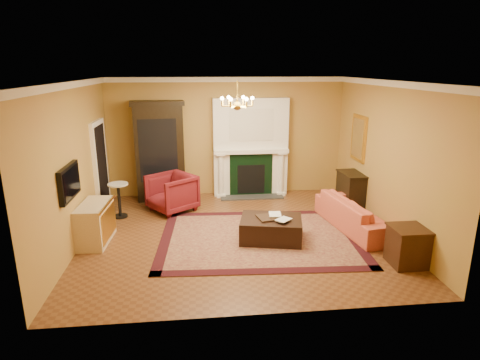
{
  "coord_description": "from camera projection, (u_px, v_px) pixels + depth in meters",
  "views": [
    {
      "loc": [
        -0.76,
        -7.44,
        3.26
      ],
      "look_at": [
        0.08,
        0.3,
        1.04
      ],
      "focal_mm": 30.0,
      "sensor_mm": 36.0,
      "label": 1
    }
  ],
  "objects": [
    {
      "name": "floor",
      "position": [
        238.0,
        234.0,
        8.09
      ],
      "size": [
        6.0,
        5.5,
        0.02
      ],
      "primitive_type": "cube",
      "color": "brown",
      "rests_on": "ground"
    },
    {
      "name": "crown_molding",
      "position": [
        233.0,
        82.0,
        8.19
      ],
      "size": [
        6.0,
        5.5,
        0.12
      ],
      "color": "white",
      "rests_on": "ceiling"
    },
    {
      "name": "chandelier",
      "position": [
        237.0,
        103.0,
        7.37
      ],
      "size": [
        0.63,
        0.55,
        0.53
      ],
      "color": "gold",
      "rests_on": "ceiling"
    },
    {
      "name": "pedestal_table",
      "position": [
        119.0,
        198.0,
        8.85
      ],
      "size": [
        0.44,
        0.44,
        0.78
      ],
      "color": "black",
      "rests_on": "floor"
    },
    {
      "name": "wingback_armchair",
      "position": [
        172.0,
        191.0,
        9.26
      ],
      "size": [
        1.25,
        1.26,
        0.95
      ],
      "primitive_type": "imported",
      "rotation": [
        0.0,
        0.0,
        -0.92
      ],
      "color": "maroon",
      "rests_on": "floor"
    },
    {
      "name": "topiary_left",
      "position": [
        225.0,
        140.0,
        10.1
      ],
      "size": [
        0.15,
        0.15,
        0.41
      ],
      "color": "gray",
      "rests_on": "fireplace"
    },
    {
      "name": "leather_ottoman",
      "position": [
        271.0,
        229.0,
        7.74
      ],
      "size": [
        1.31,
        1.07,
        0.43
      ],
      "primitive_type": "cube",
      "rotation": [
        0.0,
        0.0,
        -0.21
      ],
      "color": "black",
      "rests_on": "oriental_rug"
    },
    {
      "name": "coral_sofa",
      "position": [
        357.0,
        209.0,
        8.25
      ],
      "size": [
        0.96,
        2.26,
        0.86
      ],
      "primitive_type": "imported",
      "rotation": [
        0.0,
        0.0,
        1.72
      ],
      "color": "#DE5246",
      "rests_on": "floor"
    },
    {
      "name": "end_table",
      "position": [
        407.0,
        247.0,
        6.75
      ],
      "size": [
        0.55,
        0.55,
        0.64
      ],
      "primitive_type": "cube",
      "rotation": [
        0.0,
        0.0,
        0.0
      ],
      "color": "#33190D",
      "rests_on": "floor"
    },
    {
      "name": "ottoman_tray",
      "position": [
        271.0,
        217.0,
        7.69
      ],
      "size": [
        0.57,
        0.48,
        0.03
      ],
      "primitive_type": "cube",
      "rotation": [
        0.0,
        0.0,
        0.2
      ],
      "color": "black",
      "rests_on": "leather_ottoman"
    },
    {
      "name": "ceiling",
      "position": [
        237.0,
        80.0,
        7.26
      ],
      "size": [
        6.0,
        5.5,
        0.02
      ],
      "primitive_type": "cube",
      "color": "silver",
      "rests_on": "wall_back"
    },
    {
      "name": "oriental_rug",
      "position": [
        259.0,
        238.0,
        7.88
      ],
      "size": [
        4.0,
        3.1,
        0.02
      ],
      "primitive_type": "cube",
      "rotation": [
        0.0,
        0.0,
        -0.06
      ],
      "color": "#4E101E",
      "rests_on": "floor"
    },
    {
      "name": "console_table",
      "position": [
        351.0,
        192.0,
        9.35
      ],
      "size": [
        0.47,
        0.79,
        0.86
      ],
      "primitive_type": "cube",
      "rotation": [
        0.0,
        0.0,
        0.05
      ],
      "color": "black",
      "rests_on": "floor"
    },
    {
      "name": "gilt_mirror",
      "position": [
        359.0,
        138.0,
        9.28
      ],
      "size": [
        0.06,
        0.76,
        1.05
      ],
      "color": "gold",
      "rests_on": "wall_right"
    },
    {
      "name": "book_a",
      "position": [
        269.0,
        208.0,
        7.71
      ],
      "size": [
        0.23,
        0.05,
        0.3
      ],
      "primitive_type": "imported",
      "rotation": [
        0.0,
        0.0,
        -0.11
      ],
      "color": "gray",
      "rests_on": "ottoman_tray"
    },
    {
      "name": "wall_left",
      "position": [
        75.0,
        165.0,
        7.36
      ],
      "size": [
        0.02,
        5.5,
        3.0
      ],
      "primitive_type": "cube",
      "color": "#B07B3F",
      "rests_on": "floor"
    },
    {
      "name": "wall_back",
      "position": [
        227.0,
        137.0,
        10.31
      ],
      "size": [
        6.0,
        0.02,
        3.0
      ],
      "primitive_type": "cube",
      "color": "#B07B3F",
      "rests_on": "floor"
    },
    {
      "name": "wall_front",
      "position": [
        260.0,
        211.0,
        5.03
      ],
      "size": [
        6.0,
        0.02,
        3.0
      ],
      "primitive_type": "cube",
      "color": "#B07B3F",
      "rests_on": "floor"
    },
    {
      "name": "book_b",
      "position": [
        279.0,
        212.0,
        7.52
      ],
      "size": [
        0.16,
        0.17,
        0.29
      ],
      "primitive_type": "imported",
      "rotation": [
        0.0,
        0.0,
        -0.83
      ],
      "color": "gray",
      "rests_on": "ottoman_tray"
    },
    {
      "name": "commode",
      "position": [
        95.0,
        223.0,
        7.61
      ],
      "size": [
        0.55,
        1.06,
        0.77
      ],
      "primitive_type": "cube",
      "rotation": [
        0.0,
        0.0,
        -0.06
      ],
      "color": "beige",
      "rests_on": "floor"
    },
    {
      "name": "wall_right",
      "position": [
        387.0,
        158.0,
        7.98
      ],
      "size": [
        0.02,
        5.5,
        3.0
      ],
      "primitive_type": "cube",
      "color": "#B07B3F",
      "rests_on": "floor"
    },
    {
      "name": "fireplace",
      "position": [
        250.0,
        150.0,
        10.28
      ],
      "size": [
        1.9,
        0.7,
        2.5
      ],
      "color": "white",
      "rests_on": "wall_back"
    },
    {
      "name": "china_cabinet",
      "position": [
        159.0,
        153.0,
        9.97
      ],
      "size": [
        1.24,
        0.69,
        2.35
      ],
      "primitive_type": "cube",
      "rotation": [
        0.0,
        0.0,
        0.14
      ],
      "color": "black",
      "rests_on": "floor"
    },
    {
      "name": "doorway",
      "position": [
        101.0,
        167.0,
        9.12
      ],
      "size": [
        0.08,
        1.05,
        2.1
      ],
      "color": "white",
      "rests_on": "wall_left"
    },
    {
      "name": "tv_panel",
      "position": [
        69.0,
        182.0,
        6.83
      ],
      "size": [
        0.09,
        0.95,
        0.58
      ],
      "color": "black",
      "rests_on": "wall_left"
    },
    {
      "name": "topiary_right",
      "position": [
        280.0,
        138.0,
        10.23
      ],
      "size": [
        0.18,
        0.18,
        0.48
      ],
      "color": "gray",
      "rests_on": "fireplace"
    }
  ]
}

